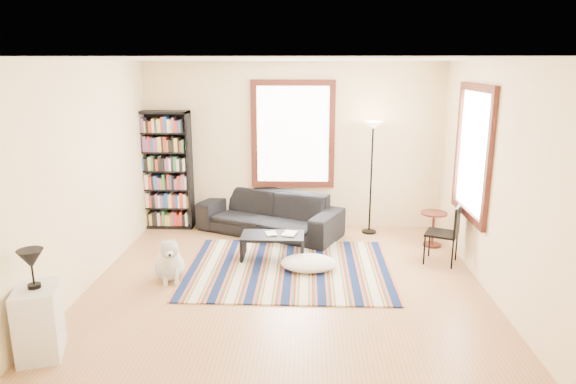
{
  "coord_description": "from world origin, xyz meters",
  "views": [
    {
      "loc": [
        0.27,
        -6.08,
        2.75
      ],
      "look_at": [
        0.0,
        0.5,
        1.1
      ],
      "focal_mm": 32.0,
      "sensor_mm": 36.0,
      "label": 1
    }
  ],
  "objects_px": {
    "bookshelf": "(165,170)",
    "side_table": "(433,229)",
    "folding_chair": "(442,234)",
    "coffee_table": "(273,246)",
    "white_cabinet": "(39,322)",
    "floor_cushion": "(309,263)",
    "sofa": "(269,213)",
    "dog": "(169,258)",
    "floor_lamp": "(371,178)"
  },
  "relations": [
    {
      "from": "bookshelf",
      "to": "side_table",
      "type": "xyz_separation_m",
      "value": [
        4.36,
        -0.78,
        -0.73
      ]
    },
    {
      "from": "bookshelf",
      "to": "folding_chair",
      "type": "bearing_deg",
      "value": -18.8
    },
    {
      "from": "coffee_table",
      "to": "white_cabinet",
      "type": "distance_m",
      "value": 3.35
    },
    {
      "from": "bookshelf",
      "to": "floor_cushion",
      "type": "xyz_separation_m",
      "value": [
        2.44,
        -1.81,
        -0.9
      ]
    },
    {
      "from": "floor_cushion",
      "to": "white_cabinet",
      "type": "height_order",
      "value": "white_cabinet"
    },
    {
      "from": "sofa",
      "to": "folding_chair",
      "type": "height_order",
      "value": "folding_chair"
    },
    {
      "from": "bookshelf",
      "to": "sofa",
      "type": "bearing_deg",
      "value": -8.6
    },
    {
      "from": "dog",
      "to": "floor_cushion",
      "type": "bearing_deg",
      "value": -5.1
    },
    {
      "from": "floor_cushion",
      "to": "side_table",
      "type": "distance_m",
      "value": 2.19
    },
    {
      "from": "dog",
      "to": "floor_lamp",
      "type": "bearing_deg",
      "value": 18.3
    },
    {
      "from": "side_table",
      "to": "sofa",
      "type": "bearing_deg",
      "value": 168.87
    },
    {
      "from": "bookshelf",
      "to": "coffee_table",
      "type": "xyz_separation_m",
      "value": [
        1.92,
        -1.41,
        -0.82
      ]
    },
    {
      "from": "floor_lamp",
      "to": "bookshelf",
      "type": "bearing_deg",
      "value": 177.18
    },
    {
      "from": "coffee_table",
      "to": "floor_lamp",
      "type": "height_order",
      "value": "floor_lamp"
    },
    {
      "from": "floor_lamp",
      "to": "white_cabinet",
      "type": "xyz_separation_m",
      "value": [
        -3.59,
        -3.87,
        -0.58
      ]
    },
    {
      "from": "coffee_table",
      "to": "dog",
      "type": "bearing_deg",
      "value": -148.04
    },
    {
      "from": "sofa",
      "to": "folding_chair",
      "type": "relative_size",
      "value": 2.73
    },
    {
      "from": "folding_chair",
      "to": "white_cabinet",
      "type": "bearing_deg",
      "value": -126.22
    },
    {
      "from": "sofa",
      "to": "white_cabinet",
      "type": "bearing_deg",
      "value": -92.39
    },
    {
      "from": "floor_lamp",
      "to": "white_cabinet",
      "type": "distance_m",
      "value": 5.31
    },
    {
      "from": "floor_cushion",
      "to": "white_cabinet",
      "type": "distance_m",
      "value": 3.42
    },
    {
      "from": "sofa",
      "to": "folding_chair",
      "type": "xyz_separation_m",
      "value": [
        2.52,
        -1.2,
        0.09
      ]
    },
    {
      "from": "side_table",
      "to": "folding_chair",
      "type": "relative_size",
      "value": 0.63
    },
    {
      "from": "coffee_table",
      "to": "side_table",
      "type": "height_order",
      "value": "side_table"
    },
    {
      "from": "dog",
      "to": "coffee_table",
      "type": "bearing_deg",
      "value": 14.34
    },
    {
      "from": "sofa",
      "to": "folding_chair",
      "type": "bearing_deg",
      "value": -0.71
    },
    {
      "from": "white_cabinet",
      "to": "floor_cushion",
      "type": "bearing_deg",
      "value": 22.82
    },
    {
      "from": "floor_cushion",
      "to": "dog",
      "type": "relative_size",
      "value": 1.28
    },
    {
      "from": "white_cabinet",
      "to": "coffee_table",
      "type": "bearing_deg",
      "value": 33.95
    },
    {
      "from": "sofa",
      "to": "floor_lamp",
      "type": "xyz_separation_m",
      "value": [
        1.67,
        0.1,
        0.59
      ]
    },
    {
      "from": "folding_chair",
      "to": "side_table",
      "type": "bearing_deg",
      "value": 109.6
    },
    {
      "from": "bookshelf",
      "to": "floor_lamp",
      "type": "height_order",
      "value": "bookshelf"
    },
    {
      "from": "sofa",
      "to": "bookshelf",
      "type": "xyz_separation_m",
      "value": [
        -1.79,
        0.27,
        0.66
      ]
    },
    {
      "from": "coffee_table",
      "to": "floor_cushion",
      "type": "relative_size",
      "value": 1.17
    },
    {
      "from": "dog",
      "to": "bookshelf",
      "type": "bearing_deg",
      "value": 88.24
    },
    {
      "from": "coffee_table",
      "to": "folding_chair",
      "type": "bearing_deg",
      "value": -1.42
    },
    {
      "from": "side_table",
      "to": "coffee_table",
      "type": "bearing_deg",
      "value": -165.47
    },
    {
      "from": "coffee_table",
      "to": "white_cabinet",
      "type": "xyz_separation_m",
      "value": [
        -2.06,
        -2.63,
        0.17
      ]
    },
    {
      "from": "sofa",
      "to": "folding_chair",
      "type": "distance_m",
      "value": 2.8
    },
    {
      "from": "white_cabinet",
      "to": "dog",
      "type": "xyz_separation_m",
      "value": [
        0.77,
        1.83,
        -0.05
      ]
    },
    {
      "from": "floor_cushion",
      "to": "side_table",
      "type": "xyz_separation_m",
      "value": [
        1.92,
        1.04,
        0.17
      ]
    },
    {
      "from": "side_table",
      "to": "white_cabinet",
      "type": "distance_m",
      "value": 5.56
    },
    {
      "from": "sofa",
      "to": "floor_lamp",
      "type": "relative_size",
      "value": 1.26
    },
    {
      "from": "bookshelf",
      "to": "floor_lamp",
      "type": "xyz_separation_m",
      "value": [
        3.45,
        -0.17,
        -0.07
      ]
    },
    {
      "from": "coffee_table",
      "to": "sofa",
      "type": "bearing_deg",
      "value": 96.89
    },
    {
      "from": "folding_chair",
      "to": "floor_cushion",
      "type": "bearing_deg",
      "value": -145.78
    },
    {
      "from": "floor_cushion",
      "to": "folding_chair",
      "type": "xyz_separation_m",
      "value": [
        1.87,
        0.35,
        0.33
      ]
    },
    {
      "from": "bookshelf",
      "to": "dog",
      "type": "xyz_separation_m",
      "value": [
        0.63,
        -2.21,
        -0.7
      ]
    },
    {
      "from": "floor_lamp",
      "to": "sofa",
      "type": "bearing_deg",
      "value": -176.57
    },
    {
      "from": "sofa",
      "to": "coffee_table",
      "type": "height_order",
      "value": "sofa"
    }
  ]
}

